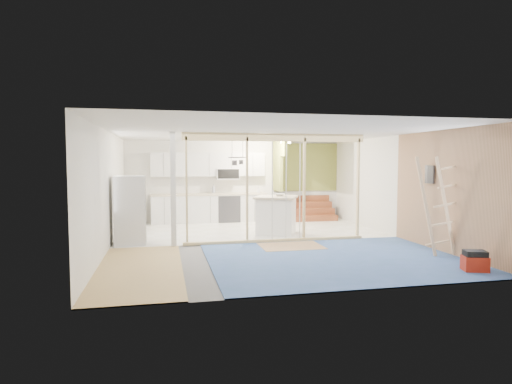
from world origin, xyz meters
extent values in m
cube|color=slate|center=(0.00, 0.00, 0.00)|extent=(7.00, 8.00, 0.01)
cube|color=silver|center=(0.00, 0.00, 2.60)|extent=(7.00, 8.00, 0.01)
cube|color=white|center=(0.00, 4.00, 1.30)|extent=(7.00, 0.01, 2.60)
cube|color=white|center=(0.00, -4.00, 1.30)|extent=(7.00, 0.01, 2.60)
cube|color=white|center=(-3.50, 0.00, 1.30)|extent=(0.01, 8.00, 2.60)
cube|color=white|center=(3.50, 0.00, 1.30)|extent=(0.01, 8.00, 2.60)
cube|color=white|center=(0.00, 2.00, 0.01)|extent=(7.00, 4.00, 0.02)
cube|color=#4664AA|center=(1.00, -2.00, 0.01)|extent=(5.00, 4.00, 0.02)
cube|color=tan|center=(-2.75, -2.00, 0.01)|extent=(1.50, 4.00, 0.02)
cube|color=tan|center=(0.50, -0.60, 0.02)|extent=(1.40, 1.00, 0.01)
cube|color=#E0BF89|center=(0.30, 0.00, 2.50)|extent=(4.40, 0.09, 0.18)
cube|color=#E0BF89|center=(0.30, 0.00, 0.05)|extent=(4.40, 0.09, 0.06)
cube|color=silver|center=(-2.10, 0.00, 1.30)|extent=(0.12, 0.14, 2.60)
cube|color=#E0BF89|center=(-1.80, 0.00, 1.30)|extent=(0.04, 0.09, 2.40)
cube|color=#E0BF89|center=(-0.40, 0.00, 1.30)|extent=(0.05, 0.09, 2.40)
cube|color=#E0BF89|center=(1.00, 0.00, 1.30)|extent=(0.04, 0.09, 2.40)
cube|color=#E0BF89|center=(2.40, 0.00, 1.30)|extent=(0.04, 0.09, 2.40)
cylinder|color=silver|center=(0.20, -0.03, 1.22)|extent=(0.02, 0.02, 2.35)
cylinder|color=silver|center=(0.90, 0.02, 1.22)|extent=(0.02, 0.02, 2.35)
cylinder|color=silver|center=(0.55, 0.00, 1.22)|extent=(0.02, 0.02, 2.35)
cube|color=silver|center=(-0.90, 3.70, 0.44)|extent=(3.60, 0.60, 0.88)
cube|color=#BDB194|center=(-0.90, 3.70, 0.91)|extent=(3.66, 0.64, 0.05)
cube|color=silver|center=(-3.20, 2.60, 0.44)|extent=(0.60, 1.60, 0.88)
cube|color=#BDB194|center=(-3.20, 2.60, 0.91)|extent=(0.64, 1.64, 0.05)
cube|color=silver|center=(-0.90, 3.82, 1.85)|extent=(3.60, 0.34, 0.75)
cube|color=white|center=(-0.30, 3.78, 1.55)|extent=(0.72, 0.38, 0.36)
cube|color=black|center=(-0.30, 3.59, 1.55)|extent=(0.68, 0.02, 0.30)
cube|color=olive|center=(1.30, 3.55, 1.80)|extent=(0.10, 0.90, 1.60)
cube|color=silver|center=(1.30, 3.55, 0.45)|extent=(0.10, 0.90, 0.90)
cube|color=olive|center=(1.30, 2.85, 2.35)|extent=(0.10, 0.50, 0.50)
cube|color=olive|center=(2.40, 3.97, 1.75)|extent=(2.20, 0.04, 1.60)
cube|color=silver|center=(2.40, 3.97, 0.45)|extent=(2.20, 0.04, 0.90)
cube|color=brown|center=(2.35, 3.20, 0.10)|extent=(1.70, 0.26, 0.20)
cube|color=brown|center=(2.35, 3.46, 0.30)|extent=(1.70, 0.26, 0.20)
cube|color=brown|center=(2.35, 3.72, 0.50)|extent=(1.70, 0.26, 0.20)
cube|color=brown|center=(2.35, 3.98, 0.70)|extent=(1.70, 0.26, 0.20)
torus|color=black|center=(-0.30, 1.90, 2.05)|extent=(0.52, 0.52, 0.02)
cylinder|color=black|center=(-0.45, 1.90, 2.30)|extent=(0.01, 0.01, 0.50)
cylinder|color=black|center=(-0.15, 1.90, 2.30)|extent=(0.01, 0.01, 0.50)
cylinder|color=#39393F|center=(-0.40, 1.80, 1.90)|extent=(0.14, 0.14, 0.14)
cylinder|color=#39393F|center=(-0.18, 2.00, 1.92)|extent=(0.12, 0.12, 0.12)
cube|color=tan|center=(3.48, -2.00, 1.30)|extent=(0.02, 4.00, 2.60)
cube|color=#39393F|center=(3.43, -1.40, 1.65)|extent=(0.04, 0.30, 0.40)
cylinder|color=#FFEABF|center=(1.40, 3.00, 2.54)|extent=(0.32, 0.32, 0.08)
cube|color=silver|center=(-3.08, 0.45, 0.80)|extent=(0.70, 0.67, 1.60)
cube|color=#39393F|center=(-2.74, 0.45, 0.80)|extent=(0.03, 0.64, 1.57)
cube|color=white|center=(0.60, 1.10, 0.47)|extent=(1.24, 1.24, 0.95)
cube|color=#BDB194|center=(0.60, 1.10, 1.00)|extent=(1.38, 1.38, 0.06)
imported|color=white|center=(0.71, 1.13, 1.06)|extent=(0.34, 0.34, 0.07)
imported|color=#9EA3B0|center=(-0.75, 3.80, 1.07)|extent=(0.11, 0.11, 0.29)
imported|color=silver|center=(0.70, 3.70, 1.03)|extent=(0.11, 0.12, 0.20)
cube|color=maroon|center=(3.00, -3.40, 0.14)|extent=(0.47, 0.41, 0.28)
cube|color=black|center=(3.00, -3.40, 0.33)|extent=(0.42, 0.36, 0.10)
cube|color=#E2BA8A|center=(2.85, -2.16, 1.03)|extent=(0.48, 0.15, 2.02)
cube|color=#E2BA8A|center=(3.29, -2.16, 1.03)|extent=(0.48, 0.15, 2.02)
cube|color=#E2BA8A|center=(3.13, -2.16, 0.28)|extent=(0.48, 0.16, 0.13)
cube|color=#E2BA8A|center=(3.21, -2.16, 0.67)|extent=(0.48, 0.16, 0.13)
cube|color=#E2BA8A|center=(3.29, -2.16, 1.05)|extent=(0.48, 0.16, 0.13)
cube|color=#E2BA8A|center=(3.37, -2.16, 1.44)|extent=(0.48, 0.16, 0.13)
cube|color=#E2BA8A|center=(3.45, -2.16, 1.83)|extent=(0.48, 0.16, 0.13)
camera|label=1|loc=(-2.30, -9.79, 1.92)|focal=30.00mm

